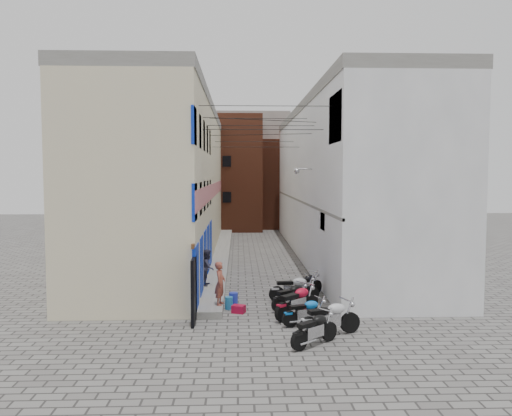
{
  "coord_description": "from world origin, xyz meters",
  "views": [
    {
      "loc": [
        -1.03,
        -16.77,
        4.98
      ],
      "look_at": [
        -0.03,
        11.82,
        3.0
      ],
      "focal_mm": 35.0,
      "sensor_mm": 36.0,
      "label": 1
    }
  ],
  "objects": [
    {
      "name": "building_right",
      "position": [
        5.0,
        13.0,
        4.51
      ],
      "size": [
        5.94,
        26.0,
        9.0
      ],
      "color": "silver",
      "rests_on": "ground"
    },
    {
      "name": "motorcycle_c",
      "position": [
        1.18,
        -0.77,
        0.49
      ],
      "size": [
        1.78,
        1.04,
        0.98
      ],
      "primitive_type": null,
      "rotation": [
        0.0,
        0.0,
        -1.25
      ],
      "color": "blue",
      "rests_on": "ground"
    },
    {
      "name": "motorcycle_f",
      "position": [
        1.12,
        2.27,
        0.57
      ],
      "size": [
        2.02,
        0.78,
        1.14
      ],
      "primitive_type": null,
      "rotation": [
        0.0,
        0.0,
        -1.49
      ],
      "color": "#AFAFB4",
      "rests_on": "ground"
    },
    {
      "name": "motorcycle_a",
      "position": [
        1.16,
        -2.7,
        0.53
      ],
      "size": [
        1.8,
        1.59,
        1.06
      ],
      "primitive_type": null,
      "rotation": [
        0.0,
        0.0,
        -0.9
      ],
      "color": "black",
      "rests_on": "ground"
    },
    {
      "name": "overhead_wires",
      "position": [
        0.0,
        7.64,
        7.12
      ],
      "size": [
        5.8,
        13.02,
        1.32
      ],
      "color": "black",
      "rests_on": "ground"
    },
    {
      "name": "ground",
      "position": [
        0.0,
        0.0,
        0.0
      ],
      "size": [
        90.0,
        90.0,
        0.0
      ],
      "primitive_type": "plane",
      "color": "#5E5B58",
      "rests_on": "ground"
    },
    {
      "name": "building_far_brick_left",
      "position": [
        -2.0,
        28.0,
        5.0
      ],
      "size": [
        6.0,
        6.0,
        10.0
      ],
      "primitive_type": "cube",
      "color": "brown",
      "rests_on": "ground"
    },
    {
      "name": "plinth",
      "position": [
        -2.05,
        13.0,
        0.12
      ],
      "size": [
        0.9,
        26.0,
        0.25
      ],
      "primitive_type": "cube",
      "color": "slate",
      "rests_on": "ground"
    },
    {
      "name": "motorcycle_g",
      "position": [
        1.73,
        3.12,
        0.52
      ],
      "size": [
        1.72,
        1.62,
        1.04
      ],
      "primitive_type": null,
      "rotation": [
        0.0,
        0.0,
        -0.84
      ],
      "color": "black",
      "rests_on": "ground"
    },
    {
      "name": "far_shopfront",
      "position": [
        0.0,
        25.2,
        1.2
      ],
      "size": [
        2.0,
        0.3,
        2.4
      ],
      "primitive_type": "cube",
      "color": "black",
      "rests_on": "ground"
    },
    {
      "name": "building_left",
      "position": [
        -4.98,
        12.95,
        4.5
      ],
      "size": [
        5.1,
        27.0,
        9.0
      ],
      "color": "beige",
      "rests_on": "ground"
    },
    {
      "name": "water_jug_near",
      "position": [
        -1.4,
        1.29,
        0.23
      ],
      "size": [
        0.31,
        0.31,
        0.46
      ],
      "primitive_type": "cylinder",
      "rotation": [
        0.0,
        0.0,
        0.06
      ],
      "color": "#2477B5",
      "rests_on": "ground"
    },
    {
      "name": "motorcycle_b",
      "position": [
        1.77,
        -1.82,
        0.6
      ],
      "size": [
        2.18,
        1.29,
        1.2
      ],
      "primitive_type": null,
      "rotation": [
        0.0,
        0.0,
        -1.25
      ],
      "color": "silver",
      "rests_on": "ground"
    },
    {
      "name": "building_far_brick_right",
      "position": [
        3.0,
        30.0,
        4.0
      ],
      "size": [
        5.0,
        6.0,
        8.0
      ],
      "primitive_type": "cube",
      "color": "brown",
      "rests_on": "ground"
    },
    {
      "name": "person_b",
      "position": [
        -2.35,
        4.19,
        1.01
      ],
      "size": [
        0.69,
        0.83,
        1.53
      ],
      "primitive_type": "imported",
      "rotation": [
        0.0,
        0.0,
        1.4
      ],
      "color": "#2D2D44",
      "rests_on": "plinth"
    },
    {
      "name": "building_far_concrete",
      "position": [
        0.0,
        34.0,
        5.5
      ],
      "size": [
        8.0,
        5.0,
        11.0
      ],
      "primitive_type": "cube",
      "color": "slate",
      "rests_on": "ground"
    },
    {
      "name": "red_crate",
      "position": [
        -1.04,
        0.78,
        0.14
      ],
      "size": [
        0.54,
        0.47,
        0.28
      ],
      "primitive_type": "cube",
      "rotation": [
        0.0,
        0.0,
        -0.37
      ],
      "color": "maroon",
      "rests_on": "ground"
    },
    {
      "name": "person_a",
      "position": [
        -1.7,
        1.0,
        1.03
      ],
      "size": [
        0.48,
        0.63,
        1.56
      ],
      "primitive_type": "imported",
      "rotation": [
        0.0,
        0.0,
        1.37
      ],
      "color": "#9A4938",
      "rests_on": "plinth"
    },
    {
      "name": "motorcycle_e",
      "position": [
        0.91,
        1.19,
        0.52
      ],
      "size": [
        1.81,
        1.48,
        1.04
      ],
      "primitive_type": null,
      "rotation": [
        0.0,
        0.0,
        -0.97
      ],
      "color": "black",
      "rests_on": "ground"
    },
    {
      "name": "motorcycle_d",
      "position": [
        0.99,
        0.13,
        0.61
      ],
      "size": [
        2.02,
        1.9,
        1.22
      ],
      "primitive_type": null,
      "rotation": [
        0.0,
        0.0,
        -0.85
      ],
      "color": "#B10C26",
      "rests_on": "ground"
    },
    {
      "name": "water_jug_far",
      "position": [
        -1.23,
        1.65,
        0.26
      ],
      "size": [
        0.35,
        0.35,
        0.52
      ],
      "primitive_type": "cylinder",
      "rotation": [
        0.0,
        0.0,
        0.03
      ],
      "color": "#2434B7",
      "rests_on": "ground"
    }
  ]
}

